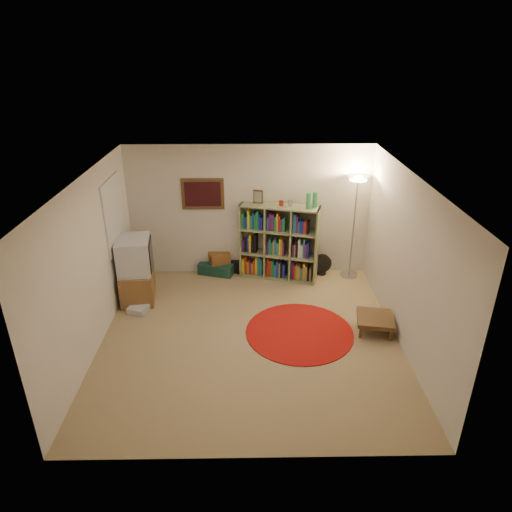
{
  "coord_description": "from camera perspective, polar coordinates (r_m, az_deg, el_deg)",
  "views": [
    {
      "loc": [
        -0.0,
        -5.82,
        4.11
      ],
      "look_at": [
        0.1,
        0.6,
        1.1
      ],
      "focal_mm": 32.0,
      "sensor_mm": 36.0,
      "label": 1
    }
  ],
  "objects": [
    {
      "name": "red_rug",
      "position": [
        7.26,
        5.45,
        -9.44
      ],
      "size": [
        1.68,
        1.68,
        0.01
      ],
      "color": "#970E0B",
      "rests_on": "ground"
    },
    {
      "name": "floor_lamp",
      "position": [
        8.44,
        12.48,
        7.54
      ],
      "size": [
        0.45,
        0.45,
        1.98
      ],
      "rotation": [
        0.0,
        0.0,
        0.19
      ],
      "color": "silver",
      "rests_on": "ground"
    },
    {
      "name": "duffel_bag",
      "position": [
        9.0,
        -1.86,
        -1.19
      ],
      "size": [
        0.43,
        0.4,
        0.24
      ],
      "rotation": [
        0.0,
        0.0,
        -0.36
      ],
      "color": "black",
      "rests_on": "ground"
    },
    {
      "name": "tv_stand",
      "position": [
        8.12,
        -14.74,
        -1.76
      ],
      "size": [
        0.65,
        0.85,
        1.15
      ],
      "rotation": [
        0.0,
        0.0,
        0.13
      ],
      "color": "brown",
      "rests_on": "ground"
    },
    {
      "name": "side_table",
      "position": [
        7.39,
        14.7,
        -7.64
      ],
      "size": [
        0.65,
        0.65,
        0.26
      ],
      "rotation": [
        0.0,
        0.0,
        -0.18
      ],
      "color": "#442C17",
      "rests_on": "ground"
    },
    {
      "name": "bookshelf",
      "position": [
        8.57,
        2.78,
        1.64
      ],
      "size": [
        1.51,
        0.78,
        1.74
      ],
      "rotation": [
        0.0,
        0.0,
        -0.27
      ],
      "color": "#81875A",
      "rests_on": "ground"
    },
    {
      "name": "paper_towel",
      "position": [
        8.99,
        1.01,
        -1.26
      ],
      "size": [
        0.13,
        0.13,
        0.24
      ],
      "rotation": [
        0.0,
        0.0,
        -0.15
      ],
      "color": "white",
      "rests_on": "ground"
    },
    {
      "name": "suitcase",
      "position": [
        8.99,
        -4.84,
        -1.4
      ],
      "size": [
        0.77,
        0.61,
        0.22
      ],
      "rotation": [
        0.0,
        0.0,
        -0.3
      ],
      "color": "#14382E",
      "rests_on": "ground"
    },
    {
      "name": "room",
      "position": [
        6.53,
        -1.28,
        -0.78
      ],
      "size": [
        4.54,
        4.54,
        2.54
      ],
      "color": "#9B835B",
      "rests_on": "ground"
    },
    {
      "name": "dvd_box",
      "position": [
        7.95,
        -14.5,
        -6.47
      ],
      "size": [
        0.37,
        0.34,
        0.1
      ],
      "rotation": [
        0.0,
        0.0,
        -0.31
      ],
      "color": "silver",
      "rests_on": "ground"
    },
    {
      "name": "wicker_basket",
      "position": [
        8.88,
        -4.58,
        -0.2
      ],
      "size": [
        0.44,
        0.38,
        0.21
      ],
      "rotation": [
        0.0,
        0.0,
        0.36
      ],
      "color": "brown",
      "rests_on": "suitcase"
    },
    {
      "name": "floor_fan",
      "position": [
        8.93,
        8.24,
        -1.07
      ],
      "size": [
        0.37,
        0.22,
        0.42
      ],
      "rotation": [
        0.0,
        0.0,
        0.16
      ],
      "color": "black",
      "rests_on": "ground"
    }
  ]
}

